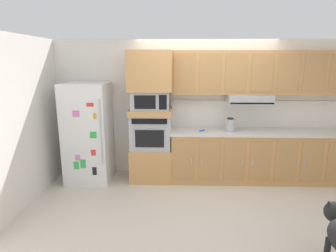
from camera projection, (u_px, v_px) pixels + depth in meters
name	position (u px, v px, depth m)	size (l,w,h in m)	color
ground_plane	(209.00, 198.00, 4.53)	(9.60, 9.60, 0.00)	beige
back_kitchen_wall	(204.00, 109.00, 5.32)	(6.20, 0.12, 2.50)	silver
side_panel_left	(27.00, 120.00, 4.33)	(0.12, 7.10, 2.50)	silver
refrigerator	(88.00, 133.00, 5.05)	(0.76, 0.73, 1.76)	white
oven_base_cabinet	(152.00, 163.00, 5.22)	(0.74, 0.62, 0.60)	tan
built_in_oven	(151.00, 131.00, 5.08)	(0.70, 0.62, 0.60)	#A8AAAF
appliance_mid_shelf	(151.00, 112.00, 5.00)	(0.74, 0.62, 0.10)	tan
microwave	(151.00, 100.00, 4.95)	(0.64, 0.54, 0.32)	#A8AAAF
appliance_upper_cabinet	(150.00, 71.00, 4.84)	(0.74, 0.62, 0.68)	tan
lower_cabinet_run	(256.00, 157.00, 5.12)	(3.03, 0.63, 0.88)	tan
countertop_slab	(257.00, 132.00, 5.02)	(3.07, 0.64, 0.04)	beige
backsplash_panel	(254.00, 114.00, 5.24)	(3.07, 0.02, 0.50)	white
upper_cabinet_with_hood	(259.00, 74.00, 4.92)	(3.03, 0.48, 0.88)	tan
screwdriver	(202.00, 131.00, 4.97)	(0.16, 0.17, 0.03)	blue
electric_kettle	(230.00, 125.00, 4.96)	(0.17, 0.17, 0.24)	#A8AAAF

